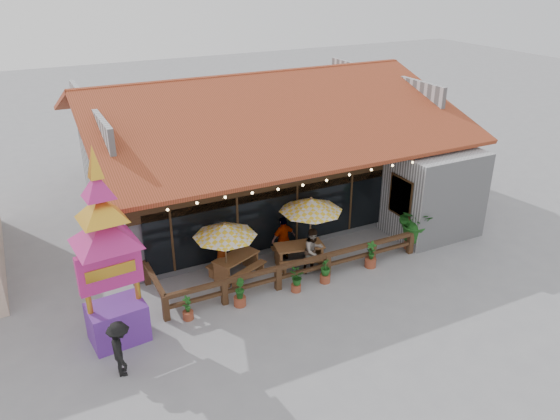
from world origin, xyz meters
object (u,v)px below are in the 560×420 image
thai_sign_tower (105,237)px  pedestrian (120,349)px  picnic_table_left (236,262)px  tropical_plant (413,223)px  umbrella_right (311,205)px  umbrella_left (225,231)px  picnic_table_right (299,252)px

thai_sign_tower → pedestrian: thai_sign_tower is taller
thai_sign_tower → picnic_table_left: bearing=21.4°
pedestrian → tropical_plant: bearing=-76.4°
umbrella_right → thai_sign_tower: 7.94m
umbrella_right → tropical_plant: size_ratio=1.60×
umbrella_left → pedestrian: umbrella_left is taller
umbrella_right → picnic_table_left: size_ratio=1.48×
umbrella_left → picnic_table_left: (0.48, 0.29, -1.53)m
pedestrian → picnic_table_left: bearing=-51.8°
umbrella_left → picnic_table_right: 3.25m
picnic_table_right → tropical_plant: size_ratio=1.05×
umbrella_right → picnic_table_right: bearing=-154.3°
umbrella_right → picnic_table_right: 1.81m
umbrella_left → tropical_plant: size_ratio=1.49×
umbrella_left → umbrella_right: umbrella_right is taller
picnic_table_left → thai_sign_tower: 5.75m
umbrella_right → thai_sign_tower: (-7.64, -1.75, 1.26)m
picnic_table_left → pedestrian: 5.91m
thai_sign_tower → picnic_table_right: bearing=11.6°
picnic_table_right → thai_sign_tower: thai_sign_tower is taller
umbrella_left → tropical_plant: (7.53, -0.91, -0.95)m
picnic_table_left → tropical_plant: (7.05, -1.19, 0.58)m
picnic_table_left → thai_sign_tower: bearing=-158.6°
tropical_plant → umbrella_left: bearing=173.1°
umbrella_right → umbrella_left: bearing=-176.2°
umbrella_left → tropical_plant: 7.64m
umbrella_left → umbrella_right: (3.53, 0.24, 0.16)m
picnic_table_left → picnic_table_right: size_ratio=1.03×
umbrella_left → tropical_plant: bearing=-6.9°
tropical_plant → pedestrian: 12.08m
umbrella_right → thai_sign_tower: bearing=-167.1°
umbrella_right → tropical_plant: (4.00, -1.14, -1.11)m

